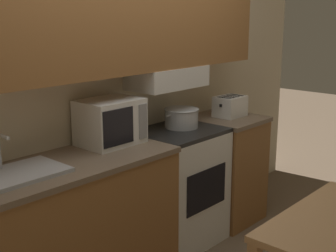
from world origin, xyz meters
name	(u,v)px	position (x,y,z in m)	size (l,w,h in m)	color
ground_plane	(113,250)	(0.00, 0.00, 0.00)	(16.00, 16.00, 0.00)	brown
wall_back	(114,66)	(0.01, -0.06, 1.45)	(5.09, 0.38, 2.55)	beige
lower_counter_main	(68,234)	(-0.61, -0.29, 0.47)	(1.48, 0.60, 0.94)	#936033
lower_counter_right_stub	(224,168)	(1.08, -0.29, 0.47)	(0.55, 0.60, 0.94)	#936033
stove_range	(178,187)	(0.46, -0.28, 0.47)	(0.66, 0.57, 0.94)	white
cooking_pot	(181,117)	(0.54, -0.24, 1.02)	(0.35, 0.27, 0.15)	#B7BABF
microwave	(110,122)	(-0.14, -0.18, 1.09)	(0.42, 0.32, 0.31)	white
toaster	(230,106)	(1.12, -0.30, 1.03)	(0.28, 0.20, 0.18)	white
sink_basin	(12,175)	(-0.96, -0.29, 0.95)	(0.58, 0.35, 0.23)	#B7BABF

